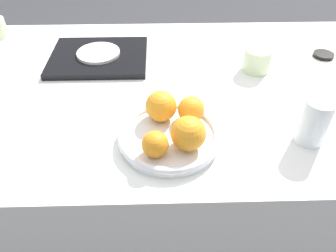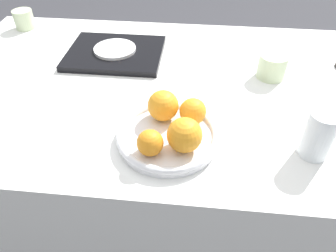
% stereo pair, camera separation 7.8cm
% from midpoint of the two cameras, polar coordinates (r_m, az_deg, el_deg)
% --- Properties ---
extents(ground_plane, '(12.00, 12.00, 0.00)m').
position_cam_midpoint_polar(ground_plane, '(1.54, -2.50, -15.94)').
color(ground_plane, '#38383D').
extents(table, '(1.49, 0.88, 0.73)m').
position_cam_midpoint_polar(table, '(1.25, -2.98, -6.76)').
color(table, white).
rests_on(table, ground_plane).
extents(fruit_platter, '(0.25, 0.25, 0.03)m').
position_cam_midpoint_polar(fruit_platter, '(0.80, -2.78, -1.97)').
color(fruit_platter, silver).
rests_on(fruit_platter, table).
extents(orange_0, '(0.07, 0.07, 0.07)m').
position_cam_midpoint_polar(orange_0, '(0.82, 1.12, 2.78)').
color(orange_0, orange).
rests_on(orange_0, fruit_platter).
extents(orange_1, '(0.08, 0.08, 0.08)m').
position_cam_midpoint_polar(orange_1, '(0.82, -4.42, 3.35)').
color(orange_1, orange).
rests_on(orange_1, fruit_platter).
extents(orange_2, '(0.06, 0.06, 0.06)m').
position_cam_midpoint_polar(orange_2, '(0.73, -5.56, -3.34)').
color(orange_2, orange).
rests_on(orange_2, fruit_platter).
extents(orange_3, '(0.08, 0.08, 0.08)m').
position_cam_midpoint_polar(orange_3, '(0.74, 0.32, -1.44)').
color(orange_3, orange).
rests_on(orange_3, fruit_platter).
extents(water_glass, '(0.07, 0.07, 0.12)m').
position_cam_midpoint_polar(water_glass, '(0.83, 21.55, 0.56)').
color(water_glass, silver).
rests_on(water_glass, table).
extents(serving_tray, '(0.32, 0.26, 0.02)m').
position_cam_midpoint_polar(serving_tray, '(1.16, -14.01, 11.53)').
color(serving_tray, black).
rests_on(serving_tray, table).
extents(side_plate, '(0.14, 0.14, 0.01)m').
position_cam_midpoint_polar(side_plate, '(1.16, -14.13, 12.17)').
color(side_plate, white).
rests_on(side_plate, serving_tray).
extents(cup_1, '(0.09, 0.09, 0.07)m').
position_cam_midpoint_polar(cup_1, '(1.09, 13.08, 11.09)').
color(cup_1, beige).
rests_on(cup_1, table).
extents(soy_dish, '(0.07, 0.07, 0.01)m').
position_cam_midpoint_polar(soy_dish, '(1.25, 23.73, 11.20)').
color(soy_dish, black).
rests_on(soy_dish, table).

